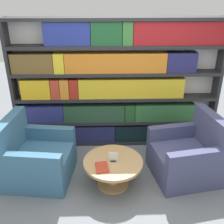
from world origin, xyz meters
name	(u,v)px	position (x,y,z in m)	size (l,w,h in m)	color
ground_plane	(120,197)	(0.00, 0.00, 0.00)	(14.00, 14.00, 0.00)	slate
bookshelf	(115,86)	(-0.02, 1.40, 1.04)	(3.32, 0.30, 2.10)	silver
armchair_left	(36,159)	(-1.16, 0.45, 0.31)	(0.95, 0.92, 0.93)	#386684
armchair_right	(188,156)	(0.98, 0.45, 0.31)	(0.99, 0.96, 0.93)	#42476B
coffee_table	(113,168)	(-0.09, 0.27, 0.28)	(0.80, 0.80, 0.39)	tan
table_sign	(113,157)	(-0.09, 0.27, 0.45)	(0.12, 0.06, 0.13)	black
stray_book	(102,167)	(-0.23, 0.11, 0.41)	(0.18, 0.23, 0.03)	#B73823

